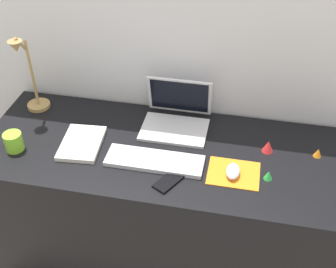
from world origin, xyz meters
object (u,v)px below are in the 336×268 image
object	(u,v)px
cell_phone	(168,181)
toy_figurine_red	(268,146)
toy_figurine_orange	(318,153)
toy_figurine_green	(268,175)
desk_lamp	(29,77)
laptop	(176,114)
coffee_mug	(14,142)
mouse	(233,171)
keyboard	(155,161)
notebook_pad	(82,143)

from	to	relation	value
cell_phone	toy_figurine_red	distance (m)	0.47
cell_phone	toy_figurine_orange	bearing A→B (deg)	55.30
toy_figurine_green	desk_lamp	bearing A→B (deg)	167.04
laptop	desk_lamp	bearing A→B (deg)	-177.43
laptop	coffee_mug	distance (m)	0.73
toy_figurine_orange	mouse	bearing A→B (deg)	-151.00
laptop	toy_figurine_orange	size ratio (longest dim) A/B	7.82
mouse	toy_figurine_green	size ratio (longest dim) A/B	2.44
mouse	toy_figurine_red	xyz separation A→B (m)	(0.13, 0.18, 0.01)
keyboard	desk_lamp	bearing A→B (deg)	158.64
toy_figurine_red	toy_figurine_orange	world-z (taller)	toy_figurine_red
keyboard	mouse	bearing A→B (deg)	-1.80
mouse	toy_figurine_green	xyz separation A→B (m)	(0.14, 0.01, -0.00)
notebook_pad	toy_figurine_red	distance (m)	0.81
toy_figurine_red	toy_figurine_green	size ratio (longest dim) A/B	1.38
toy_figurine_red	toy_figurine_orange	bearing A→B (deg)	2.45
keyboard	cell_phone	world-z (taller)	keyboard
coffee_mug	laptop	bearing A→B (deg)	26.13
desk_lamp	coffee_mug	xyz separation A→B (m)	(0.04, -0.29, -0.15)
coffee_mug	toy_figurine_green	size ratio (longest dim) A/B	2.07
keyboard	coffee_mug	world-z (taller)	coffee_mug
toy_figurine_red	toy_figurine_green	bearing A→B (deg)	-87.84
laptop	coffee_mug	bearing A→B (deg)	-153.87
coffee_mug	notebook_pad	bearing A→B (deg)	16.91
notebook_pad	keyboard	bearing A→B (deg)	-13.15
mouse	cell_phone	xyz separation A→B (m)	(-0.25, -0.09, -0.02)
desk_lamp	toy_figurine_green	bearing A→B (deg)	-12.96
laptop	toy_figurine_red	size ratio (longest dim) A/B	5.54
desk_lamp	toy_figurine_green	size ratio (longest dim) A/B	10.30
mouse	laptop	bearing A→B (deg)	134.23
keyboard	toy_figurine_green	size ratio (longest dim) A/B	10.43
cell_phone	toy_figurine_orange	distance (m)	0.66
desk_lamp	toy_figurine_red	distance (m)	1.13
mouse	keyboard	bearing A→B (deg)	178.20
toy_figurine_green	toy_figurine_orange	xyz separation A→B (m)	(0.20, 0.18, -0.00)
keyboard	toy_figurine_orange	distance (m)	0.69
desk_lamp	toy_figurine_green	xyz separation A→B (m)	(1.12, -0.26, -0.17)
mouse	toy_figurine_orange	bearing A→B (deg)	29.00
coffee_mug	toy_figurine_green	world-z (taller)	coffee_mug
desk_lamp	toy_figurine_orange	world-z (taller)	desk_lamp
toy_figurine_red	toy_figurine_orange	size ratio (longest dim) A/B	1.41
keyboard	notebook_pad	bearing A→B (deg)	171.73
keyboard	mouse	xyz separation A→B (m)	(0.33, -0.01, 0.01)
laptop	coffee_mug	xyz separation A→B (m)	(-0.65, -0.32, -0.01)
desk_lamp	cell_phone	bearing A→B (deg)	-26.11
laptop	keyboard	bearing A→B (deg)	-97.57
cell_phone	coffee_mug	xyz separation A→B (m)	(-0.69, 0.07, 0.04)
toy_figurine_red	coffee_mug	bearing A→B (deg)	-169.19
desk_lamp	notebook_pad	xyz separation A→B (m)	(0.31, -0.21, -0.18)
coffee_mug	toy_figurine_orange	size ratio (longest dim) A/B	2.12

